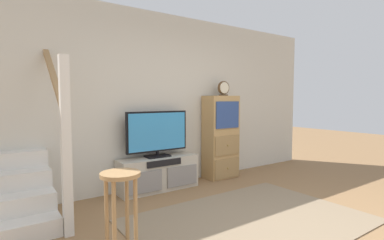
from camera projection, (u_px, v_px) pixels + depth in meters
name	position (u px, v px, depth m)	size (l,w,h in m)	color
back_wall	(167.00, 100.00, 4.71)	(6.40, 0.12, 2.70)	beige
area_rug	(250.00, 221.00, 3.29)	(2.60, 1.80, 0.01)	#847056
media_console	(159.00, 174.00, 4.40)	(1.23, 0.38, 0.50)	#BCB29E
television	(157.00, 133.00, 4.38)	(0.99, 0.22, 0.69)	black
side_cabinet	(221.00, 137.00, 5.08)	(0.58, 0.38, 1.43)	tan
desk_clock	(224.00, 88.00, 5.03)	(0.23, 0.08, 0.25)	#4C3823
staircase	(6.00, 188.00, 3.30)	(1.00, 1.36, 2.20)	silver
bar_stool_near	(121.00, 195.00, 2.49)	(0.34, 0.34, 0.75)	#A37A4C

